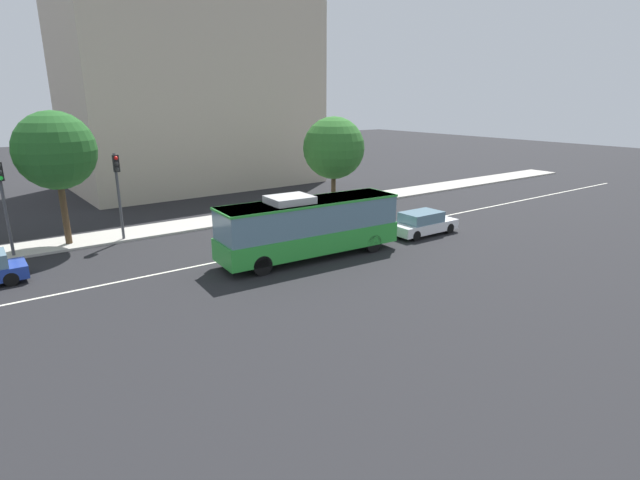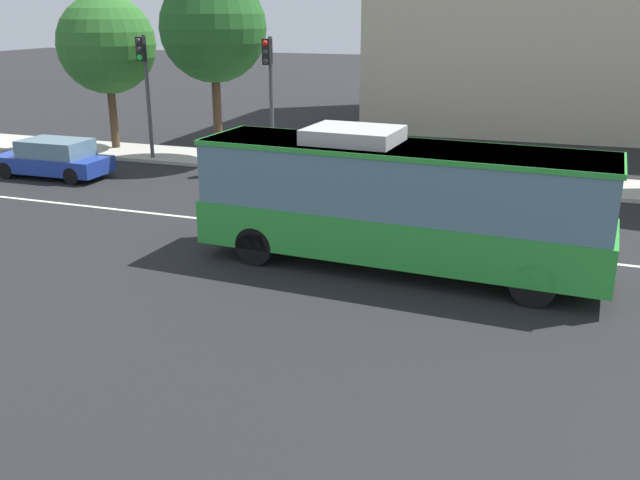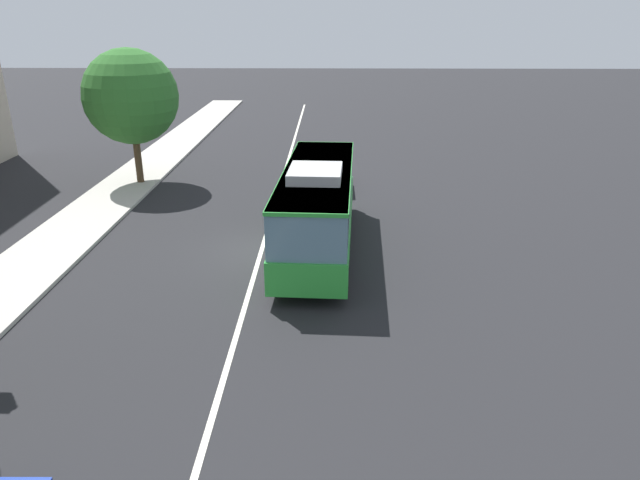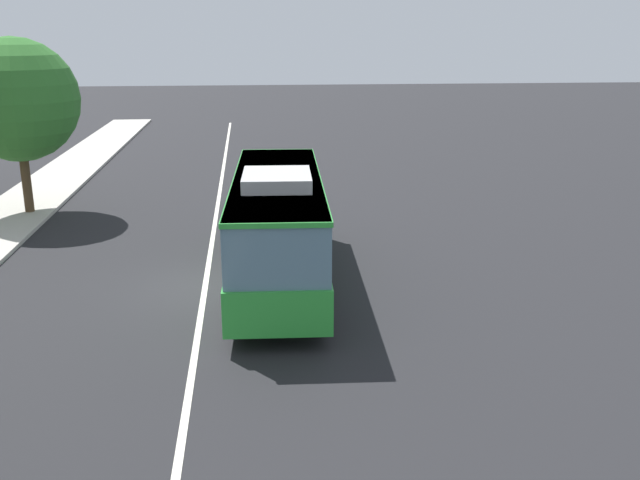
% 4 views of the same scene
% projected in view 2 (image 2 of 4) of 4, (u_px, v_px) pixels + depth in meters
% --- Properties ---
extents(ground_plane, '(160.00, 160.00, 0.00)m').
position_uv_depth(ground_plane, '(406.00, 241.00, 19.40)').
color(ground_plane, black).
extents(sidewalk_kerb, '(80.00, 3.04, 0.14)m').
position_uv_depth(sidewalk_kerb, '(453.00, 177.00, 26.56)').
color(sidewalk_kerb, '#B2ADA3').
rests_on(sidewalk_kerb, ground_plane).
extents(lane_centre_line, '(76.00, 0.16, 0.01)m').
position_uv_depth(lane_centre_line, '(406.00, 241.00, 19.40)').
color(lane_centre_line, silver).
rests_on(lane_centre_line, ground_plane).
extents(transit_bus, '(10.11, 2.98, 3.46)m').
position_uv_depth(transit_bus, '(398.00, 198.00, 16.84)').
color(transit_bus, green).
rests_on(transit_bus, ground_plane).
extents(sedan_blue, '(4.53, 1.88, 1.46)m').
position_uv_depth(sedan_blue, '(53.00, 159.00, 26.61)').
color(sedan_blue, '#1E3899').
rests_on(sedan_blue, ground_plane).
extents(traffic_light_near_corner, '(0.33, 0.62, 5.20)m').
position_uv_depth(traffic_light_near_corner, '(269.00, 81.00, 26.59)').
color(traffic_light_near_corner, '#47474C').
rests_on(traffic_light_near_corner, ground_plane).
extents(traffic_light_mid_block, '(0.34, 0.62, 5.20)m').
position_uv_depth(traffic_light_mid_block, '(145.00, 76.00, 28.47)').
color(traffic_light_mid_block, '#47474C').
rests_on(traffic_light_mid_block, ground_plane).
extents(street_tree_kerbside_left, '(4.29, 4.29, 6.85)m').
position_uv_depth(street_tree_kerbside_left, '(107.00, 45.00, 30.45)').
color(street_tree_kerbside_left, '#4C3823').
rests_on(street_tree_kerbside_left, ground_plane).
extents(street_tree_kerbside_centre, '(4.30, 4.30, 7.61)m').
position_uv_depth(street_tree_kerbside_centre, '(213.00, 29.00, 27.77)').
color(street_tree_kerbside_centre, '#4C3823').
rests_on(street_tree_kerbside_centre, ground_plane).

